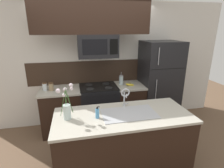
{
  "coord_description": "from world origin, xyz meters",
  "views": [
    {
      "loc": [
        -0.45,
        -2.45,
        2.06
      ],
      "look_at": [
        0.14,
        0.27,
        1.16
      ],
      "focal_mm": 28.0,
      "sensor_mm": 36.0,
      "label": 1
    }
  ],
  "objects_px": {
    "refrigerator": "(158,83)",
    "storage_jar_tall": "(45,87)",
    "microwave": "(98,46)",
    "flower_vase": "(67,109)",
    "storage_jar_medium": "(51,87)",
    "french_press": "(121,80)",
    "banana_bunch": "(130,85)",
    "dish_soap_bottle": "(97,113)",
    "sink_faucet": "(125,95)",
    "stove_range": "(99,107)"
  },
  "relations": [
    {
      "from": "banana_bunch",
      "to": "french_press",
      "type": "distance_m",
      "value": 0.21
    },
    {
      "from": "sink_faucet",
      "to": "refrigerator",
      "type": "bearing_deg",
      "value": 44.3
    },
    {
      "from": "stove_range",
      "to": "sink_faucet",
      "type": "relative_size",
      "value": 3.04
    },
    {
      "from": "storage_jar_tall",
      "to": "stove_range",
      "type": "bearing_deg",
      "value": -0.44
    },
    {
      "from": "storage_jar_medium",
      "to": "dish_soap_bottle",
      "type": "bearing_deg",
      "value": -60.25
    },
    {
      "from": "dish_soap_bottle",
      "to": "storage_jar_tall",
      "type": "bearing_deg",
      "value": 123.13
    },
    {
      "from": "sink_faucet",
      "to": "flower_vase",
      "type": "bearing_deg",
      "value": -167.84
    },
    {
      "from": "stove_range",
      "to": "storage_jar_medium",
      "type": "relative_size",
      "value": 5.98
    },
    {
      "from": "french_press",
      "to": "flower_vase",
      "type": "bearing_deg",
      "value": -130.23
    },
    {
      "from": "banana_bunch",
      "to": "dish_soap_bottle",
      "type": "bearing_deg",
      "value": -124.9
    },
    {
      "from": "storage_jar_tall",
      "to": "french_press",
      "type": "height_order",
      "value": "french_press"
    },
    {
      "from": "sink_faucet",
      "to": "storage_jar_tall",
      "type": "bearing_deg",
      "value": 141.08
    },
    {
      "from": "microwave",
      "to": "refrigerator",
      "type": "bearing_deg",
      "value": 1.76
    },
    {
      "from": "sink_faucet",
      "to": "banana_bunch",
      "type": "bearing_deg",
      "value": 67.84
    },
    {
      "from": "banana_bunch",
      "to": "dish_soap_bottle",
      "type": "xyz_separation_m",
      "value": [
        -0.85,
        -1.21,
        0.05
      ]
    },
    {
      "from": "storage_jar_medium",
      "to": "sink_faucet",
      "type": "height_order",
      "value": "sink_faucet"
    },
    {
      "from": "stove_range",
      "to": "storage_jar_tall",
      "type": "distance_m",
      "value": 1.16
    },
    {
      "from": "stove_range",
      "to": "refrigerator",
      "type": "relative_size",
      "value": 0.52
    },
    {
      "from": "storage_jar_tall",
      "to": "dish_soap_bottle",
      "type": "height_order",
      "value": "dish_soap_bottle"
    },
    {
      "from": "refrigerator",
      "to": "storage_jar_tall",
      "type": "distance_m",
      "value": 2.37
    },
    {
      "from": "french_press",
      "to": "sink_faucet",
      "type": "relative_size",
      "value": 0.87
    },
    {
      "from": "storage_jar_medium",
      "to": "banana_bunch",
      "type": "height_order",
      "value": "storage_jar_medium"
    },
    {
      "from": "refrigerator",
      "to": "storage_jar_tall",
      "type": "bearing_deg",
      "value": -179.71
    },
    {
      "from": "stove_range",
      "to": "refrigerator",
      "type": "distance_m",
      "value": 1.4
    },
    {
      "from": "french_press",
      "to": "dish_soap_bottle",
      "type": "height_order",
      "value": "french_press"
    },
    {
      "from": "storage_jar_medium",
      "to": "flower_vase",
      "type": "relative_size",
      "value": 0.33
    },
    {
      "from": "sink_faucet",
      "to": "dish_soap_bottle",
      "type": "height_order",
      "value": "sink_faucet"
    },
    {
      "from": "microwave",
      "to": "banana_bunch",
      "type": "height_order",
      "value": "microwave"
    },
    {
      "from": "sink_faucet",
      "to": "stove_range",
      "type": "bearing_deg",
      "value": 103.94
    },
    {
      "from": "refrigerator",
      "to": "sink_faucet",
      "type": "height_order",
      "value": "refrigerator"
    },
    {
      "from": "sink_faucet",
      "to": "flower_vase",
      "type": "height_order",
      "value": "flower_vase"
    },
    {
      "from": "storage_jar_tall",
      "to": "dish_soap_bottle",
      "type": "bearing_deg",
      "value": -56.87
    },
    {
      "from": "refrigerator",
      "to": "flower_vase",
      "type": "distance_m",
      "value": 2.29
    },
    {
      "from": "storage_jar_tall",
      "to": "french_press",
      "type": "relative_size",
      "value": 0.58
    },
    {
      "from": "refrigerator",
      "to": "french_press",
      "type": "height_order",
      "value": "refrigerator"
    },
    {
      "from": "french_press",
      "to": "sink_faucet",
      "type": "xyz_separation_m",
      "value": [
        -0.24,
        -1.09,
        0.1
      ]
    },
    {
      "from": "microwave",
      "to": "refrigerator",
      "type": "xyz_separation_m",
      "value": [
        1.33,
        0.04,
        -0.83
      ]
    },
    {
      "from": "refrigerator",
      "to": "storage_jar_medium",
      "type": "bearing_deg",
      "value": -179.07
    },
    {
      "from": "microwave",
      "to": "flower_vase",
      "type": "xyz_separation_m",
      "value": [
        -0.58,
        -1.19,
        -0.67
      ]
    },
    {
      "from": "storage_jar_tall",
      "to": "dish_soap_bottle",
      "type": "relative_size",
      "value": 0.94
    },
    {
      "from": "stove_range",
      "to": "storage_jar_tall",
      "type": "bearing_deg",
      "value": 179.56
    },
    {
      "from": "microwave",
      "to": "storage_jar_medium",
      "type": "distance_m",
      "value": 1.18
    },
    {
      "from": "refrigerator",
      "to": "french_press",
      "type": "relative_size",
      "value": 6.75
    },
    {
      "from": "microwave",
      "to": "storage_jar_tall",
      "type": "distance_m",
      "value": 1.27
    },
    {
      "from": "microwave",
      "to": "banana_bunch",
      "type": "bearing_deg",
      "value": -3.42
    },
    {
      "from": "microwave",
      "to": "refrigerator",
      "type": "height_order",
      "value": "microwave"
    },
    {
      "from": "banana_bunch",
      "to": "flower_vase",
      "type": "xyz_separation_m",
      "value": [
        -1.24,
        -1.15,
        0.13
      ]
    },
    {
      "from": "storage_jar_tall",
      "to": "french_press",
      "type": "distance_m",
      "value": 1.53
    },
    {
      "from": "banana_bunch",
      "to": "dish_soap_bottle",
      "type": "height_order",
      "value": "dish_soap_bottle"
    },
    {
      "from": "storage_jar_medium",
      "to": "flower_vase",
      "type": "bearing_deg",
      "value": -74.62
    }
  ]
}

